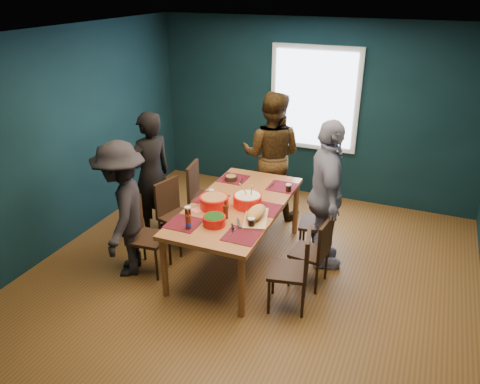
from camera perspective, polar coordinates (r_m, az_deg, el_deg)
The scene contains 26 objects.
room at distance 5.23m, azimuth 2.79°, elevation 4.20°, with size 5.01×5.01×2.71m.
dining_table at distance 5.52m, azimuth -0.34°, elevation -2.13°, with size 1.06×2.07×0.78m.
chair_left_far at distance 6.40m, azimuth -4.84°, elevation 0.11°, with size 0.49×0.49×0.93m.
chair_left_mid at distance 6.00m, azimuth -8.14°, elevation -2.08°, with size 0.49×0.49×0.90m.
chair_left_near at distance 5.57m, azimuth -11.93°, elevation -4.62°, with size 0.44×0.44×0.89m.
chair_right_far at distance 5.80m, azimuth 10.30°, elevation -3.13°, with size 0.46×0.46×0.91m.
chair_right_mid at distance 5.26m, azimuth 9.28°, elevation -6.75°, with size 0.41×0.41×0.83m.
chair_right_near at distance 4.88m, azimuth 6.95°, elevation -8.79°, with size 0.48×0.48×0.90m.
person_far_left at distance 6.21m, azimuth -10.81°, elevation 2.02°, with size 0.62×0.41×1.70m, color black.
person_back at distance 6.64m, azimuth 3.85°, elevation 4.48°, with size 0.88×0.69×1.82m, color black.
person_right at distance 5.48m, azimuth 10.48°, elevation -0.49°, with size 1.06×0.44×1.81m, color silver.
person_near_left at distance 5.45m, azimuth -14.12°, elevation -2.13°, with size 1.04×0.60×1.61m, color black.
bowl_salad at distance 5.38m, azimuth -3.17°, elevation -1.19°, with size 0.33×0.33×0.14m.
bowl_dumpling at distance 5.40m, azimuth 0.93°, elevation -1.00°, with size 0.34×0.34×0.31m.
bowl_herbs at distance 5.01m, azimuth -3.16°, elevation -3.44°, with size 0.25×0.25×0.11m.
cutting_board at distance 5.12m, azimuth 1.93°, elevation -2.70°, with size 0.37×0.63×0.14m.
small_bowl at distance 6.10m, azimuth -1.11°, elevation 1.72°, with size 0.16×0.16×0.07m.
beer_bottle_a at distance 4.95m, azimuth -6.33°, elevation -3.66°, with size 0.06×0.06×0.22m.
beer_bottle_b at distance 5.13m, azimuth -1.76°, elevation -2.36°, with size 0.06×0.06×0.22m.
cola_glass_a at distance 5.25m, azimuth -6.38°, elevation -2.26°, with size 0.07×0.07×0.10m.
cola_glass_b at distance 4.96m, azimuth 1.40°, elevation -3.69°, with size 0.08×0.08×0.11m.
cola_glass_c at distance 5.81m, azimuth 5.94°, elevation 0.55°, with size 0.07×0.07×0.10m.
cola_glass_d at distance 5.65m, azimuth -3.48°, elevation -0.11°, with size 0.07×0.07×0.09m.
napkin_a at distance 5.44m, azimuth 3.90°, elevation -1.73°, with size 0.15×0.15×0.00m, color #EB7463.
napkin_b at distance 5.36m, azimuth -5.15°, elevation -2.20°, with size 0.13×0.13×0.00m, color #EB7463.
napkin_c at distance 4.77m, azimuth -0.48°, elevation -5.75°, with size 0.15×0.15×0.00m, color #EB7463.
Camera 1 is at (1.67, -4.34, 3.20)m, focal length 35.00 mm.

